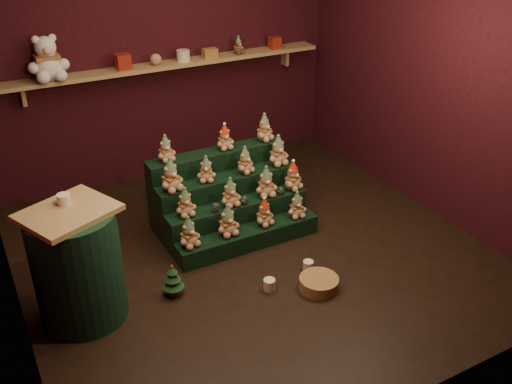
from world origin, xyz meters
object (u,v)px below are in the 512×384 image
snow_globe_a (216,207)px  snow_globe_b (244,200)px  white_bear (46,52)px  side_table (78,265)px  riser_tier_front (249,238)px  wicker_basket (319,283)px  mug_right (308,266)px  brown_bear (238,45)px  snow_globe_c (281,190)px  mug_left (269,285)px  mini_christmas_tree (173,280)px

snow_globe_a → snow_globe_b: snow_globe_a is taller
white_bear → side_table: bearing=-99.7°
riser_tier_front → wicker_basket: (0.21, -0.85, -0.04)m
mug_right → snow_globe_a: bearing=125.3°
mug_right → brown_bear: (0.52, 2.32, 1.37)m
side_table → wicker_basket: size_ratio=2.86×
snow_globe_c → white_bear: (-1.69, 1.57, 1.19)m
side_table → mug_right: (1.86, -0.35, -0.42)m
mug_left → snow_globe_a: bearing=96.7°
snow_globe_c → mug_right: snow_globe_c is taller
snow_globe_c → brown_bear: brown_bear is taller
snow_globe_c → side_table: size_ratio=0.09×
wicker_basket → snow_globe_b: bearing=99.7°
snow_globe_a → side_table: bearing=-163.1°
snow_globe_b → brown_bear: (0.76, 1.57, 1.02)m
riser_tier_front → mug_right: 0.65m
snow_globe_c → white_bear: bearing=137.0°
side_table → mini_christmas_tree: bearing=-31.0°
riser_tier_front → side_table: (-1.58, -0.24, 0.38)m
snow_globe_c → mini_christmas_tree: snow_globe_c is taller
mini_christmas_tree → white_bear: white_bear is taller
side_table → wicker_basket: bearing=-41.7°
side_table → wicker_basket: 1.94m
mug_left → wicker_basket: bearing=-26.5°
wicker_basket → brown_bear: bearing=77.2°
riser_tier_front → mug_left: riser_tier_front is taller
side_table → mini_christmas_tree: side_table is taller
wicker_basket → mug_left: bearing=153.5°
mug_left → white_bear: 3.05m
mug_left → wicker_basket: 0.41m
white_bear → brown_bear: bearing=-0.2°
snow_globe_a → mug_right: bearing=-54.7°
snow_globe_a → mug_right: size_ratio=1.00×
mini_christmas_tree → wicker_basket: size_ratio=0.93×
brown_bear → snow_globe_a: bearing=-135.7°
white_bear → snow_globe_b: bearing=-50.8°
snow_globe_b → mug_right: snow_globe_b is taller
snow_globe_b → wicker_basket: size_ratio=0.25×
mini_christmas_tree → white_bear: size_ratio=0.56×
riser_tier_front → snow_globe_b: snow_globe_b is taller
mug_left → snow_globe_c: bearing=54.1°
riser_tier_front → brown_bear: brown_bear is taller
snow_globe_c → brown_bear: 1.91m
mug_left → wicker_basket: wicker_basket is taller
riser_tier_front → side_table: bearing=-171.3°
riser_tier_front → snow_globe_a: 0.44m
snow_globe_a → wicker_basket: (0.47, -1.01, -0.35)m
snow_globe_b → wicker_basket: snow_globe_b is taller
riser_tier_front → snow_globe_c: bearing=20.0°
white_bear → snow_globe_a: bearing=-57.8°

